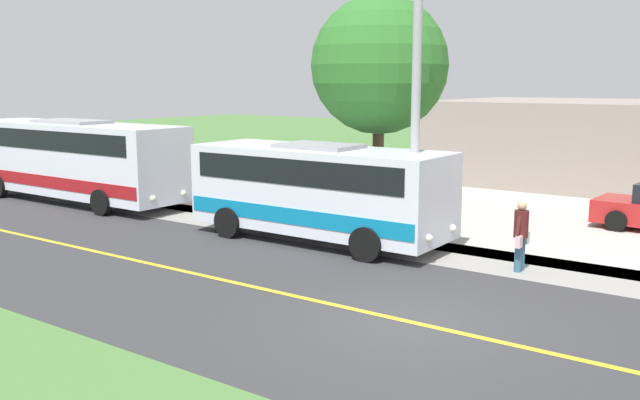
# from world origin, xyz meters

# --- Properties ---
(ground_plane) EXTENTS (120.00, 120.00, 0.00)m
(ground_plane) POSITION_xyz_m (0.00, 0.00, 0.00)
(ground_plane) COLOR #477238
(road_surface) EXTENTS (8.00, 100.00, 0.01)m
(road_surface) POSITION_xyz_m (0.00, 0.00, 0.00)
(road_surface) COLOR #333335
(road_surface) RESTS_ON ground
(sidewalk) EXTENTS (2.40, 100.00, 0.01)m
(sidewalk) POSITION_xyz_m (-5.20, 0.00, 0.00)
(sidewalk) COLOR gray
(sidewalk) RESTS_ON ground
(road_centre_line) EXTENTS (0.16, 100.00, 0.00)m
(road_centre_line) POSITION_xyz_m (0.00, 0.00, 0.01)
(road_centre_line) COLOR gold
(road_centre_line) RESTS_ON ground
(shuttle_bus_front) EXTENTS (2.78, 7.70, 2.77)m
(shuttle_bus_front) POSITION_xyz_m (-4.57, -5.34, 1.53)
(shuttle_bus_front) COLOR silver
(shuttle_bus_front) RESTS_ON ground
(transit_bus_rear) EXTENTS (2.74, 10.33, 3.08)m
(transit_bus_rear) POSITION_xyz_m (-4.54, -16.66, 1.69)
(transit_bus_rear) COLOR silver
(transit_bus_rear) RESTS_ON ground
(pedestrian_with_bags) EXTENTS (0.72, 0.34, 1.71)m
(pedestrian_with_bags) POSITION_xyz_m (-4.70, 0.47, 0.92)
(pedestrian_with_bags) COLOR #335972
(pedestrian_with_bags) RESTS_ON ground
(street_light_pole) EXTENTS (1.97, 0.24, 8.06)m
(street_light_pole) POSITION_xyz_m (-4.88, -2.57, 4.44)
(street_light_pole) COLOR #9E9EA3
(street_light_pole) RESTS_ON ground
(tree_curbside) EXTENTS (4.23, 4.23, 7.10)m
(tree_curbside) POSITION_xyz_m (-7.40, -5.08, 4.97)
(tree_curbside) COLOR brown
(tree_curbside) RESTS_ON ground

